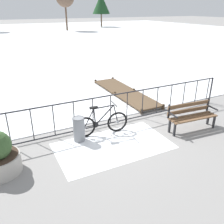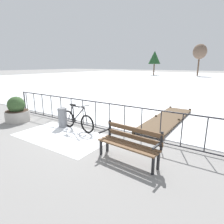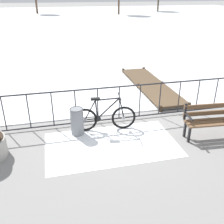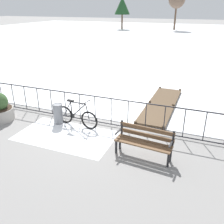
{
  "view_description": "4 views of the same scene",
  "coord_description": "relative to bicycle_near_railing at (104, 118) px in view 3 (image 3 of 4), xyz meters",
  "views": [
    {
      "loc": [
        -3.18,
        -6.4,
        3.61
      ],
      "look_at": [
        -0.28,
        -0.66,
        0.79
      ],
      "focal_mm": 38.51,
      "sensor_mm": 36.0,
      "label": 1
    },
    {
      "loc": [
        4.18,
        -5.2,
        2.35
      ],
      "look_at": [
        1.09,
        -0.55,
        0.94
      ],
      "focal_mm": 29.9,
      "sensor_mm": 36.0,
      "label": 2
    },
    {
      "loc": [
        -1.76,
        -6.45,
        3.46
      ],
      "look_at": [
        -0.34,
        -0.53,
        0.56
      ],
      "focal_mm": 41.24,
      "sensor_mm": 36.0,
      "label": 3
    },
    {
      "loc": [
        3.53,
        -7.2,
        3.94
      ],
      "look_at": [
        0.64,
        0.04,
        0.54
      ],
      "focal_mm": 39.06,
      "sensor_mm": 36.0,
      "label": 4
    }
  ],
  "objects": [
    {
      "name": "ground_plane",
      "position": [
        0.52,
        0.42,
        -0.37
      ],
      "size": [
        160.0,
        160.0,
        0.0
      ],
      "primitive_type": "plane",
      "color": "gray"
    },
    {
      "name": "frozen_pond",
      "position": [
        0.52,
        28.82,
        -0.35
      ],
      "size": [
        80.0,
        56.0,
        0.03
      ],
      "primitive_type": "cube",
      "color": "white",
      "rests_on": "ground"
    },
    {
      "name": "snow_patch",
      "position": [
        0.01,
        -0.78,
        -0.36
      ],
      "size": [
        3.21,
        1.83,
        0.01
      ],
      "primitive_type": "cube",
      "color": "white",
      "rests_on": "ground"
    },
    {
      "name": "railing_fence",
      "position": [
        0.52,
        0.42,
        0.19
      ],
      "size": [
        9.06,
        0.06,
        1.07
      ],
      "color": "#232328",
      "rests_on": "ground"
    },
    {
      "name": "bicycle_near_railing",
      "position": [
        0.0,
        0.0,
        0.0
      ],
      "size": [
        1.71,
        0.52,
        0.97
      ],
      "color": "black",
      "rests_on": "ground"
    },
    {
      "name": "park_bench",
      "position": [
        2.69,
        -0.94,
        0.14
      ],
      "size": [
        1.63,
        0.61,
        0.89
      ],
      "color": "brown",
      "rests_on": "ground"
    },
    {
      "name": "trash_bin",
      "position": [
        -0.74,
        -0.05,
        0.0
      ],
      "size": [
        0.35,
        0.35,
        0.73
      ],
      "color": "gray",
      "rests_on": "ground"
    },
    {
      "name": "wooden_dock",
      "position": [
        2.44,
        2.87,
        -0.25
      ],
      "size": [
        1.1,
        4.39,
        0.2
      ],
      "color": "brown",
      "rests_on": "ground"
    }
  ]
}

